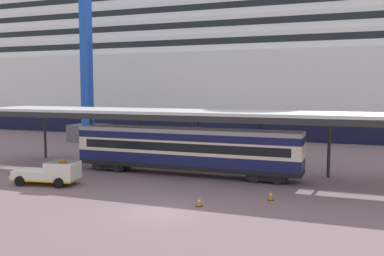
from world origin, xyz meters
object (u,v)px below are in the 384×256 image
(cruise_ship, at_px, (261,68))
(traffic_cone_near, at_px, (271,195))
(dockside_crane, at_px, (88,8))
(traffic_cone_mid, at_px, (199,201))
(train_carriage, at_px, (186,149))
(service_truck, at_px, (52,172))

(cruise_ship, height_order, traffic_cone_near, cruise_ship)
(cruise_ship, distance_m, traffic_cone_near, 50.49)
(dockside_crane, bearing_deg, traffic_cone_mid, -45.81)
(traffic_cone_near, distance_m, traffic_cone_mid, 5.12)
(cruise_ship, bearing_deg, dockside_crane, -128.85)
(cruise_ship, xyz_separation_m, traffic_cone_mid, (6.41, -51.27, -10.96))
(dockside_crane, bearing_deg, train_carriage, -39.34)
(cruise_ship, height_order, service_truck, cruise_ship)
(cruise_ship, relative_size, dockside_crane, 2.85)
(dockside_crane, bearing_deg, traffic_cone_near, -38.20)
(train_carriage, relative_size, service_truck, 3.70)
(cruise_ship, xyz_separation_m, service_truck, (-6.58, -49.44, -10.31))
(traffic_cone_mid, bearing_deg, train_carriage, 116.16)
(traffic_cone_mid, height_order, dockside_crane, dockside_crane)
(train_carriage, bearing_deg, cruise_ship, 92.61)
(traffic_cone_near, relative_size, traffic_cone_mid, 1.09)
(train_carriage, xyz_separation_m, dockside_crane, (-21.61, 17.71, 16.61))
(cruise_ship, relative_size, traffic_cone_mid, 258.68)
(train_carriage, height_order, service_truck, train_carriage)
(traffic_cone_mid, xyz_separation_m, dockside_crane, (-26.09, 26.84, 18.57))
(train_carriage, distance_m, traffic_cone_near, 10.63)
(dockside_crane, bearing_deg, service_truck, -62.34)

